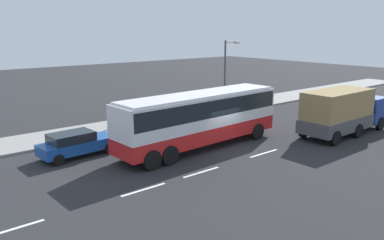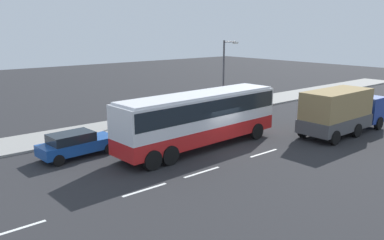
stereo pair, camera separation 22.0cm
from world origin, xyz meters
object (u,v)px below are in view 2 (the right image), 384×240
Objects in this scene: cargo_truck at (342,110)px; pedestrian_near_curb at (132,110)px; coach_bus at (200,114)px; car_blue_saloon at (76,144)px; pedestrian_at_crossing at (111,116)px; street_lamp at (225,71)px.

cargo_truck is 15.54m from pedestrian_near_curb.
coach_bus reaches higher than pedestrian_near_curb.
cargo_truck reaches higher than car_blue_saloon.
car_blue_saloon is (-6.69, 3.33, -1.36)m from coach_bus.
car_blue_saloon is 8.24m from pedestrian_near_curb.
cargo_truck reaches higher than pedestrian_near_curb.
cargo_truck is 18.10m from car_blue_saloon.
pedestrian_at_crossing is at bearing 165.37° from pedestrian_near_curb.
cargo_truck reaches higher than pedestrian_at_crossing.
pedestrian_near_curb is at bearing 169.20° from street_lamp.
pedestrian_near_curb is at bearing 129.26° from cargo_truck.
car_blue_saloon is at bearing -26.93° from pedestrian_at_crossing.
street_lamp reaches higher than pedestrian_near_curb.
coach_bus is 6.68× the size of pedestrian_near_curb.
street_lamp reaches higher than car_blue_saloon.
pedestrian_near_curb is (0.01, 8.09, -0.99)m from coach_bus.
coach_bus reaches higher than car_blue_saloon.
coach_bus is 10.63m from cargo_truck.
pedestrian_at_crossing is at bearing 136.81° from cargo_truck.
pedestrian_near_curb reaches higher than pedestrian_at_crossing.
pedestrian_at_crossing is 11.09m from street_lamp.
pedestrian_near_curb is 9.04m from street_lamp.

